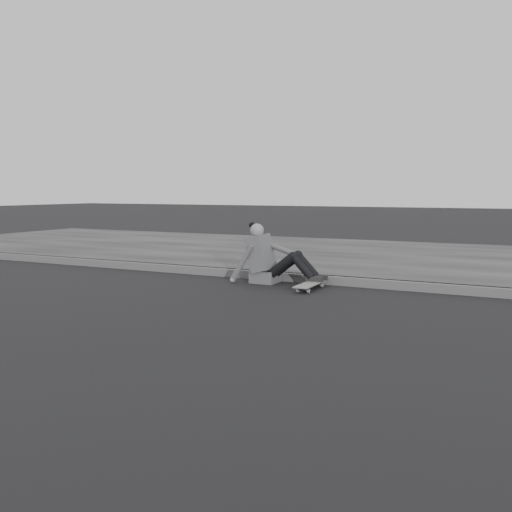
% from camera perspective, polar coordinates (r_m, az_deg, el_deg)
% --- Properties ---
extents(ground, '(80.00, 80.00, 0.00)m').
position_cam_1_polar(ground, '(5.48, 10.53, -7.68)').
color(ground, black).
rests_on(ground, ground).
extents(curb, '(24.00, 0.16, 0.12)m').
position_cam_1_polar(curb, '(7.94, 15.65, -2.94)').
color(curb, '#535353').
rests_on(curb, ground).
extents(sidewalk, '(24.00, 6.00, 0.12)m').
position_cam_1_polar(sidewalk, '(10.89, 18.62, -0.50)').
color(sidewalk, '#373737').
rests_on(sidewalk, ground).
extents(skateboard, '(0.20, 0.78, 0.09)m').
position_cam_1_polar(skateboard, '(7.77, 5.45, -2.84)').
color(skateboard, gray).
rests_on(skateboard, ground).
extents(seated_woman, '(1.38, 0.46, 0.88)m').
position_cam_1_polar(seated_woman, '(8.24, 1.30, -0.24)').
color(seated_woman, '#4F5052').
rests_on(seated_woman, ground).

